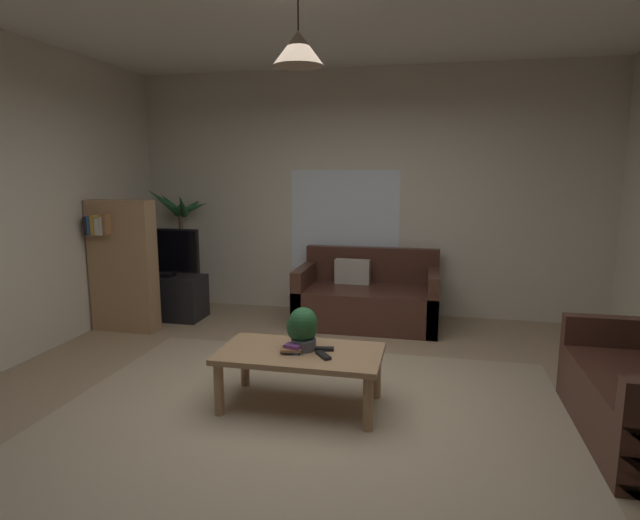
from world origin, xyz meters
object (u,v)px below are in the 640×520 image
(potted_plant_on_table, at_px, (303,327))
(tv_stand, at_px, (166,297))
(remote_on_table_0, at_px, (323,349))
(tv, at_px, (162,252))
(book_on_table_0, at_px, (292,351))
(bookshelf_corner, at_px, (123,265))
(couch_under_window, at_px, (367,300))
(potted_palm_corner, at_px, (181,250))
(book_on_table_2, at_px, (293,346))
(book_on_table_1, at_px, (291,349))
(remote_on_table_1, at_px, (323,355))
(pendant_lamp, at_px, (298,48))
(coffee_table, at_px, (300,359))

(potted_plant_on_table, xyz_separation_m, tv_stand, (-2.12, 1.86, -0.34))
(potted_plant_on_table, bearing_deg, remote_on_table_0, 0.19)
(tv_stand, height_order, tv, tv)
(book_on_table_0, height_order, bookshelf_corner, bookshelf_corner)
(couch_under_window, height_order, tv, tv)
(couch_under_window, height_order, potted_palm_corner, potted_palm_corner)
(couch_under_window, height_order, book_on_table_2, couch_under_window)
(couch_under_window, bearing_deg, potted_plant_on_table, -95.70)
(tv_stand, bearing_deg, remote_on_table_0, -39.31)
(book_on_table_1, bearing_deg, potted_plant_on_table, 60.57)
(book_on_table_2, xyz_separation_m, remote_on_table_1, (0.23, -0.04, -0.04))
(remote_on_table_1, relative_size, potted_palm_corner, 0.11)
(book_on_table_2, bearing_deg, pendant_lamp, 49.26)
(coffee_table, xyz_separation_m, tv, (-2.12, 1.88, 0.42))
(tv_stand, bearing_deg, bookshelf_corner, -109.47)
(bookshelf_corner, bearing_deg, pendant_lamp, -30.96)
(potted_palm_corner, bearing_deg, pendant_lamp, -48.30)
(potted_plant_on_table, height_order, tv_stand, potted_plant_on_table)
(book_on_table_0, xyz_separation_m, potted_plant_on_table, (0.06, 0.09, 0.16))
(book_on_table_1, distance_m, pendant_lamp, 2.04)
(bookshelf_corner, bearing_deg, book_on_table_0, -32.36)
(potted_palm_corner, xyz_separation_m, bookshelf_corner, (-0.14, -1.05, -0.00))
(potted_plant_on_table, height_order, potted_palm_corner, potted_palm_corner)
(tv, bearing_deg, couch_under_window, 6.76)
(coffee_table, distance_m, pendant_lamp, 2.13)
(potted_palm_corner, bearing_deg, remote_on_table_0, -45.79)
(book_on_table_0, height_order, book_on_table_2, book_on_table_2)
(tv_stand, relative_size, bookshelf_corner, 0.64)
(book_on_table_0, distance_m, potted_plant_on_table, 0.19)
(coffee_table, xyz_separation_m, potted_plant_on_table, (0.01, 0.04, 0.23))
(tv_stand, bearing_deg, potted_plant_on_table, -41.24)
(book_on_table_1, relative_size, potted_plant_on_table, 0.47)
(remote_on_table_0, relative_size, tv_stand, 0.18)
(book_on_table_0, bearing_deg, remote_on_table_1, -9.38)
(remote_on_table_1, distance_m, tv_stand, 3.05)
(potted_plant_on_table, bearing_deg, coffee_table, -98.09)
(book_on_table_0, bearing_deg, remote_on_table_0, 22.95)
(bookshelf_corner, relative_size, pendant_lamp, 2.87)
(book_on_table_0, distance_m, remote_on_table_0, 0.23)
(potted_plant_on_table, relative_size, bookshelf_corner, 0.23)
(couch_under_window, height_order, book_on_table_1, couch_under_window)
(coffee_table, xyz_separation_m, book_on_table_2, (-0.04, -0.05, 0.11))
(coffee_table, height_order, pendant_lamp, pendant_lamp)
(book_on_table_2, xyz_separation_m, potted_palm_corner, (-2.12, 2.48, 0.24))
(remote_on_table_0, height_order, tv_stand, tv_stand)
(tv_stand, xyz_separation_m, potted_palm_corner, (-0.05, 0.52, 0.47))
(book_on_table_0, relative_size, book_on_table_2, 1.15)
(couch_under_window, relative_size, book_on_table_0, 11.52)
(remote_on_table_1, bearing_deg, pendant_lamp, 118.25)
(remote_on_table_1, height_order, tv, tv)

